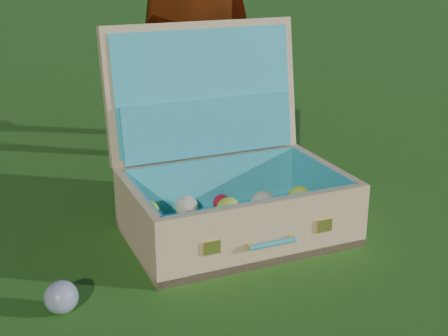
# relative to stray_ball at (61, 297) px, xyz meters

# --- Properties ---
(ground) EXTENTS (60.00, 60.00, 0.00)m
(ground) POSITION_rel_stray_ball_xyz_m (0.60, 0.01, -0.04)
(ground) COLOR #215114
(ground) RESTS_ON ground
(stray_ball) EXTENTS (0.08, 0.08, 0.08)m
(stray_ball) POSITION_rel_stray_ball_xyz_m (0.00, 0.00, 0.00)
(stray_ball) COLOR teal
(stray_ball) RESTS_ON ground
(suitcase) EXTENTS (0.64, 0.55, 0.58)m
(suitcase) POSITION_rel_stray_ball_xyz_m (0.54, 0.25, 0.13)
(suitcase) COLOR #DCAD76
(suitcase) RESTS_ON ground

